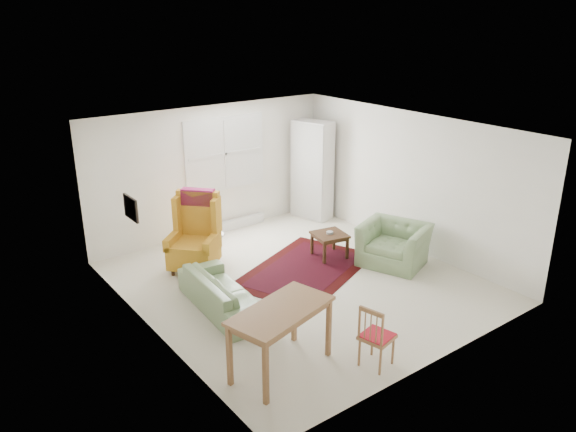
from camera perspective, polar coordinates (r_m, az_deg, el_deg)
room at (r=8.83m, az=0.44°, el=1.12°), size 5.04×5.54×2.51m
rug at (r=9.55m, az=1.79°, el=-5.43°), size 2.87×2.40×0.02m
sofa at (r=8.28m, az=-6.51°, el=-7.07°), size 0.84×1.87×0.73m
armchair at (r=9.80m, az=10.72°, el=-2.46°), size 1.29×1.37×0.85m
wingback_chair at (r=9.43m, az=-9.64°, el=-1.73°), size 1.12×1.11×1.33m
coffee_table at (r=9.98m, az=4.23°, el=-2.96°), size 0.64×0.64×0.45m
stool at (r=10.03m, az=-7.41°, el=-2.97°), size 0.42×0.42×0.45m
cabinet at (r=11.67m, az=2.49°, el=4.68°), size 0.64×0.91×2.05m
desk at (r=6.90m, az=-0.70°, el=-12.44°), size 1.44×0.97×0.84m
desk_chair at (r=7.06m, az=9.05°, el=-11.87°), size 0.44×0.44×0.84m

